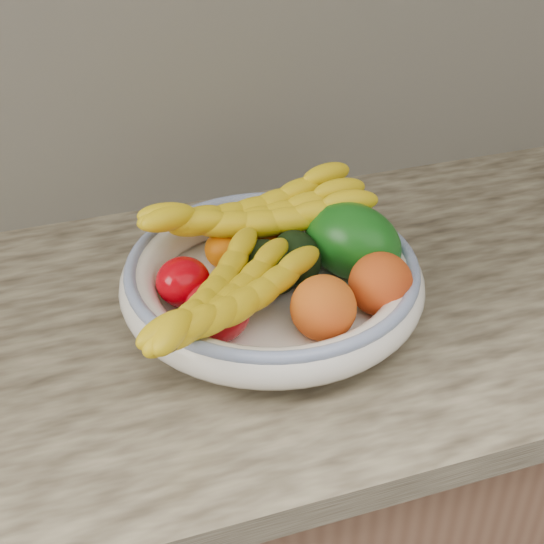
{
  "coord_description": "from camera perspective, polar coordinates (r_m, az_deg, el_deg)",
  "views": [
    {
      "loc": [
        -0.25,
        0.9,
        1.51
      ],
      "look_at": [
        0.0,
        1.66,
        0.96
      ],
      "focal_mm": 50.0,
      "sensor_mm": 36.0,
      "label": 1
    }
  ],
  "objects": [
    {
      "name": "green_mango",
      "position": [
        1.0,
        6.04,
        2.34
      ],
      "size": [
        0.18,
        0.18,
        0.12
      ],
      "primitive_type": "ellipsoid",
      "rotation": [
        0.0,
        0.31,
        0.56
      ],
      "color": "#0F5110",
      "rests_on": "fruit_bowl"
    },
    {
      "name": "clementine_back_left",
      "position": [
        1.02,
        -3.5,
        1.71
      ],
      "size": [
        0.06,
        0.06,
        0.05
      ],
      "primitive_type": "ellipsoid",
      "rotation": [
        0.0,
        0.0,
        -0.01
      ],
      "color": "orange",
      "rests_on": "fruit_bowl"
    },
    {
      "name": "banana_bunch_back",
      "position": [
        1.02,
        -1.24,
        3.94
      ],
      "size": [
        0.33,
        0.12,
        0.09
      ],
      "primitive_type": null,
      "rotation": [
        0.0,
        0.0,
        0.02
      ],
      "color": "yellow",
      "rests_on": "fruit_bowl"
    },
    {
      "name": "kitchen_counter",
      "position": [
        1.33,
        -0.36,
        -17.36
      ],
      "size": [
        2.44,
        0.66,
        1.4
      ],
      "color": "brown",
      "rests_on": "ground"
    },
    {
      "name": "avocado_right",
      "position": [
        0.99,
        1.83,
        1.11
      ],
      "size": [
        0.07,
        0.1,
        0.06
      ],
      "primitive_type": "ellipsoid",
      "rotation": [
        0.0,
        0.0,
        -0.11
      ],
      "color": "black",
      "rests_on": "fruit_bowl"
    },
    {
      "name": "tomato_near_left",
      "position": [
        0.9,
        -4.18,
        -3.01
      ],
      "size": [
        0.1,
        0.1,
        0.07
      ],
      "primitive_type": "ellipsoid",
      "rotation": [
        0.0,
        0.0,
        -0.31
      ],
      "color": "#AE0D14",
      "rests_on": "fruit_bowl"
    },
    {
      "name": "clementine_back_mid",
      "position": [
        1.03,
        -2.2,
        1.88
      ],
      "size": [
        0.07,
        0.07,
        0.05
      ],
      "primitive_type": "ellipsoid",
      "rotation": [
        0.0,
        0.0,
        0.38
      ],
      "color": "#EC6304",
      "rests_on": "fruit_bowl"
    },
    {
      "name": "peach_front",
      "position": [
        0.9,
        3.89,
        -2.7
      ],
      "size": [
        0.1,
        0.1,
        0.08
      ],
      "primitive_type": "ellipsoid",
      "rotation": [
        0.0,
        0.0,
        -0.33
      ],
      "color": "orange",
      "rests_on": "fruit_bowl"
    },
    {
      "name": "tomato_left",
      "position": [
        0.95,
        -6.7,
        -0.73
      ],
      "size": [
        0.09,
        0.09,
        0.06
      ],
      "primitive_type": "ellipsoid",
      "rotation": [
        0.0,
        0.0,
        -0.31
      ],
      "color": "#C4000A",
      "rests_on": "fruit_bowl"
    },
    {
      "name": "avocado_center",
      "position": [
        0.97,
        -0.21,
        0.4
      ],
      "size": [
        0.08,
        0.11,
        0.06
      ],
      "primitive_type": "ellipsoid",
      "rotation": [
        0.0,
        0.0,
        0.22
      ],
      "color": "black",
      "rests_on": "fruit_bowl"
    },
    {
      "name": "banana_bunch_front",
      "position": [
        0.87,
        -3.61,
        -2.47
      ],
      "size": [
        0.3,
        0.28,
        0.08
      ],
      "primitive_type": null,
      "rotation": [
        0.0,
        0.0,
        0.72
      ],
      "color": "yellow",
      "rests_on": "fruit_bowl"
    },
    {
      "name": "fruit_bowl",
      "position": [
        0.97,
        0.0,
        -0.56
      ],
      "size": [
        0.39,
        0.39,
        0.08
      ],
      "color": "white",
      "rests_on": "kitchen_counter"
    },
    {
      "name": "clementine_back_right",
      "position": [
        1.05,
        0.09,
        2.73
      ],
      "size": [
        0.06,
        0.06,
        0.05
      ],
      "primitive_type": "ellipsoid",
      "rotation": [
        0.0,
        0.0,
        -0.35
      ],
      "color": "#FF5305",
      "rests_on": "fruit_bowl"
    },
    {
      "name": "peach_right",
      "position": [
        0.94,
        8.18,
        -0.9
      ],
      "size": [
        0.1,
        0.1,
        0.08
      ],
      "primitive_type": "ellipsoid",
      "rotation": [
        0.0,
        0.0,
        0.31
      ],
      "color": "orange",
      "rests_on": "fruit_bowl"
    }
  ]
}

